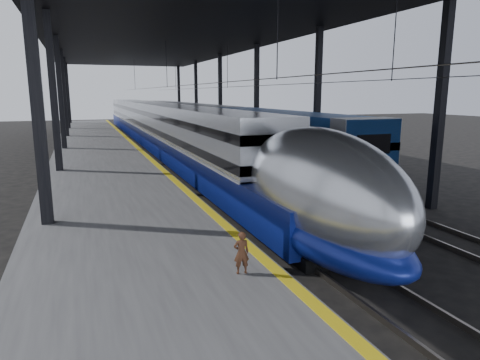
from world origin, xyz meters
TOP-DOWN VIEW (x-y plane):
  - ground at (0.00, 0.00)m, footprint 160.00×160.00m
  - platform at (-3.50, 20.00)m, footprint 6.00×80.00m
  - yellow_strip at (-0.70, 20.00)m, footprint 0.30×80.00m
  - rails at (4.50, 20.00)m, footprint 6.52×80.00m
  - canopy at (1.90, 20.00)m, footprint 18.00×75.00m
  - tgv_train at (2.00, 29.47)m, footprint 2.87×65.20m
  - second_train at (7.00, 33.17)m, footprint 2.85×56.05m
  - child at (-1.50, -0.70)m, footprint 0.38×0.27m

SIDE VIEW (x-z plane):
  - ground at x=0.00m, z-range 0.00..0.00m
  - rails at x=4.50m, z-range 0.00..0.16m
  - platform at x=-3.50m, z-range 0.00..1.00m
  - yellow_strip at x=-0.70m, z-range 1.00..1.01m
  - child at x=-1.50m, z-range 1.00..1.98m
  - tgv_train at x=2.00m, z-range -0.13..3.98m
  - second_train at x=7.00m, z-range 0.03..3.95m
  - canopy at x=1.90m, z-range 4.38..13.85m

